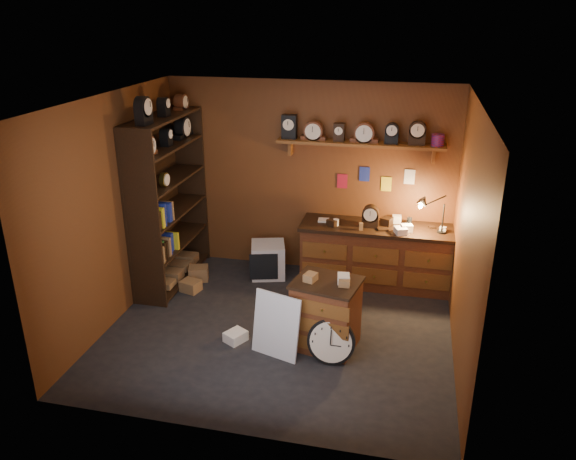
# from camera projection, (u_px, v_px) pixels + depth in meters

# --- Properties ---
(floor) EXTENTS (4.00, 4.00, 0.00)m
(floor) POSITION_uv_depth(u_px,v_px,m) (279.00, 329.00, 6.70)
(floor) COLOR black
(floor) RESTS_ON ground
(room_shell) EXTENTS (4.02, 3.62, 2.71)m
(room_shell) POSITION_uv_depth(u_px,v_px,m) (285.00, 189.00, 6.15)
(room_shell) COLOR brown
(room_shell) RESTS_ON ground
(shelving_unit) EXTENTS (0.47, 1.60, 2.58)m
(shelving_unit) POSITION_uv_depth(u_px,v_px,m) (166.00, 194.00, 7.49)
(shelving_unit) COLOR black
(shelving_unit) RESTS_ON ground
(workbench) EXTENTS (2.09, 0.66, 1.36)m
(workbench) POSITION_uv_depth(u_px,v_px,m) (377.00, 252.00, 7.65)
(workbench) COLOR brown
(workbench) RESTS_ON ground
(low_cabinet) EXTENTS (0.81, 0.72, 0.90)m
(low_cabinet) POSITION_uv_depth(u_px,v_px,m) (326.00, 311.00, 6.23)
(low_cabinet) COLOR brown
(low_cabinet) RESTS_ON ground
(big_round_clock) EXTENTS (0.52, 0.17, 0.52)m
(big_round_clock) POSITION_uv_depth(u_px,v_px,m) (331.00, 342.00, 6.00)
(big_round_clock) COLOR black
(big_round_clock) RESTS_ON ground
(white_panel) EXTENTS (0.58, 0.31, 0.73)m
(white_panel) POSITION_uv_depth(u_px,v_px,m) (276.00, 354.00, 6.23)
(white_panel) COLOR silver
(white_panel) RESTS_ON ground
(mini_fridge) EXTENTS (0.57, 0.59, 0.48)m
(mini_fridge) POSITION_uv_depth(u_px,v_px,m) (268.00, 260.00, 7.97)
(mini_fridge) COLOR silver
(mini_fridge) RESTS_ON ground
(floor_box_a) EXTENTS (0.29, 0.26, 0.15)m
(floor_box_a) POSITION_uv_depth(u_px,v_px,m) (191.00, 286.00, 7.58)
(floor_box_a) COLOR olive
(floor_box_a) RESTS_ON ground
(floor_box_b) EXTENTS (0.29, 0.30, 0.12)m
(floor_box_b) POSITION_uv_depth(u_px,v_px,m) (236.00, 336.00, 6.45)
(floor_box_b) COLOR white
(floor_box_b) RESTS_ON ground
(floor_box_c) EXTENTS (0.32, 0.29, 0.20)m
(floor_box_c) POSITION_uv_depth(u_px,v_px,m) (199.00, 273.00, 7.88)
(floor_box_c) COLOR olive
(floor_box_c) RESTS_ON ground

